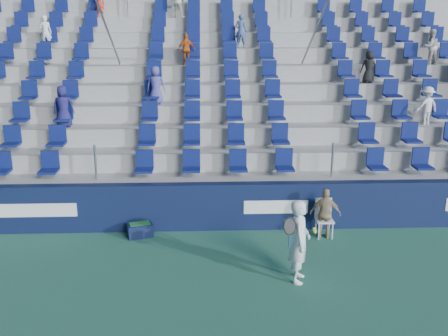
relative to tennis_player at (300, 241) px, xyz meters
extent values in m
plane|color=#2B664E|center=(-1.61, -0.45, -0.86)|extent=(70.00, 70.00, 0.00)
cube|color=#0F183A|center=(-1.61, 2.70, -0.26)|extent=(24.00, 0.30, 1.20)
cube|color=white|center=(-6.61, 2.54, -0.24)|extent=(3.20, 0.02, 0.34)
cube|color=white|center=(-0.11, 2.54, -0.24)|extent=(1.60, 0.02, 0.34)
cube|color=#A8A8A2|center=(-1.61, 3.28, -0.26)|extent=(24.00, 0.85, 1.20)
cube|color=#A8A8A2|center=(-1.61, 4.13, -0.01)|extent=(24.00, 0.85, 1.70)
cube|color=#A8A8A2|center=(-1.61, 4.98, 0.24)|extent=(24.00, 0.85, 2.20)
cube|color=#A8A8A2|center=(-1.61, 5.83, 0.49)|extent=(24.00, 0.85, 2.70)
cube|color=#A8A8A2|center=(-1.61, 6.68, 0.74)|extent=(24.00, 0.85, 3.20)
cube|color=#A8A8A2|center=(-1.61, 7.53, 0.99)|extent=(24.00, 0.85, 3.70)
cube|color=#A8A8A2|center=(-1.61, 8.38, 1.24)|extent=(24.00, 0.85, 4.20)
cube|color=#A8A8A2|center=(-1.61, 9.23, 1.49)|extent=(24.00, 0.85, 4.70)
cube|color=#A8A8A2|center=(-1.61, 10.08, 1.74)|extent=(24.00, 0.85, 5.20)
cube|color=#A8A8A2|center=(-1.61, 10.75, 2.24)|extent=(24.00, 0.50, 6.20)
cube|color=#0E1855|center=(-1.61, 3.28, 0.69)|extent=(16.05, 0.50, 0.70)
cube|color=#0E1855|center=(-1.61, 4.13, 1.19)|extent=(16.05, 0.50, 0.70)
cube|color=#0E1855|center=(-1.61, 4.98, 1.69)|extent=(16.05, 0.50, 0.70)
cube|color=#0E1855|center=(-1.61, 5.83, 2.19)|extent=(16.05, 0.50, 0.70)
cube|color=#0E1855|center=(-1.61, 6.68, 2.69)|extent=(16.05, 0.50, 0.70)
cube|color=#0E1855|center=(-1.61, 7.53, 3.19)|extent=(16.05, 0.50, 0.70)
cube|color=#0E1855|center=(-1.61, 8.38, 3.69)|extent=(16.05, 0.50, 0.70)
cube|color=#0E1855|center=(-1.61, 9.23, 4.19)|extent=(16.05, 0.50, 0.70)
cube|color=#0E1855|center=(-1.61, 10.08, 4.69)|extent=(16.05, 0.50, 0.70)
cylinder|color=gray|center=(-4.61, 6.68, 3.49)|extent=(0.06, 7.68, 4.55)
cylinder|color=gray|center=(1.39, 6.68, 3.49)|extent=(0.06, 7.68, 4.55)
imported|color=beige|center=(5.56, 7.48, 3.40)|extent=(0.63, 0.54, 1.13)
imported|color=white|center=(4.49, 4.93, 1.89)|extent=(0.79, 0.59, 1.09)
imported|color=#CF5A18|center=(-2.42, 7.48, 3.34)|extent=(0.63, 0.40, 1.00)
imported|color=beige|center=(-2.78, 10.03, 4.93)|extent=(0.68, 0.59, 1.17)
imported|color=black|center=(3.29, 6.63, 2.84)|extent=(0.49, 0.32, 0.99)
imported|color=#3F548B|center=(-0.60, 8.33, 3.90)|extent=(0.46, 0.36, 1.11)
imported|color=#1C1B51|center=(-5.78, 4.93, 1.93)|extent=(0.60, 0.42, 1.17)
imported|color=red|center=(-5.60, 10.03, 4.84)|extent=(0.39, 0.28, 0.99)
imported|color=#424291|center=(-3.28, 5.78, 2.40)|extent=(0.56, 0.37, 1.12)
imported|color=white|center=(-7.10, 8.33, 3.87)|extent=(0.39, 0.26, 1.06)
imported|color=white|center=(0.00, 0.00, 0.00)|extent=(0.54, 0.70, 1.71)
cylinder|color=navy|center=(-0.25, -0.25, 0.13)|extent=(0.03, 0.03, 0.28)
torus|color=black|center=(-0.25, -0.25, 0.43)|extent=(0.30, 0.17, 0.28)
plane|color=#262626|center=(-0.25, -0.25, 0.43)|extent=(0.30, 0.16, 0.29)
sphere|color=yellow|center=(0.25, -0.20, 0.28)|extent=(0.07, 0.07, 0.07)
sphere|color=yellow|center=(0.25, -0.14, 0.31)|extent=(0.07, 0.07, 0.07)
cube|color=white|center=(1.02, 2.10, -0.43)|extent=(0.41, 0.41, 0.04)
cube|color=white|center=(1.02, 2.30, -0.18)|extent=(0.41, 0.04, 0.51)
cylinder|color=white|center=(0.85, 1.94, -0.65)|extent=(0.03, 0.03, 0.41)
cylinder|color=white|center=(1.18, 1.94, -0.65)|extent=(0.03, 0.03, 0.41)
cylinder|color=white|center=(0.85, 2.27, -0.65)|extent=(0.03, 0.03, 0.41)
cylinder|color=white|center=(1.18, 2.27, -0.65)|extent=(0.03, 0.03, 0.41)
imported|color=tan|center=(1.02, 2.05, -0.24)|extent=(0.78, 0.47, 1.25)
cube|color=#0E1736|center=(-3.46, 2.30, -0.70)|extent=(0.68, 0.54, 0.33)
cube|color=#1E662D|center=(-3.46, 2.30, -0.62)|extent=(0.55, 0.41, 0.20)
camera|label=1|loc=(-1.85, -9.01, 4.14)|focal=40.00mm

